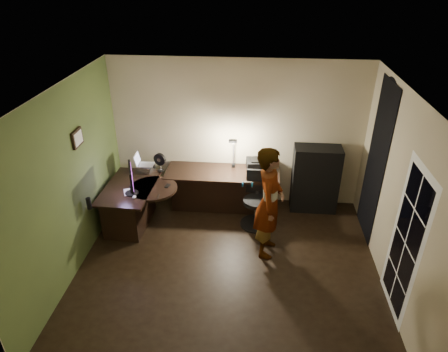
# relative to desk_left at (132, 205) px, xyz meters

# --- Properties ---
(floor) EXTENTS (4.50, 4.00, 0.01)m
(floor) POSITION_rel_desk_left_xyz_m (1.74, -0.99, -0.38)
(floor) COLOR black
(floor) RESTS_ON ground
(ceiling) EXTENTS (4.50, 4.00, 0.01)m
(ceiling) POSITION_rel_desk_left_xyz_m (1.74, -0.99, 2.33)
(ceiling) COLOR silver
(ceiling) RESTS_ON floor
(wall_back) EXTENTS (4.50, 0.01, 2.70)m
(wall_back) POSITION_rel_desk_left_xyz_m (1.74, 1.01, 0.97)
(wall_back) COLOR tan
(wall_back) RESTS_ON floor
(wall_front) EXTENTS (4.50, 0.01, 2.70)m
(wall_front) POSITION_rel_desk_left_xyz_m (1.74, -3.00, 0.97)
(wall_front) COLOR tan
(wall_front) RESTS_ON floor
(wall_left) EXTENTS (0.01, 4.00, 2.70)m
(wall_left) POSITION_rel_desk_left_xyz_m (-0.52, -0.99, 0.97)
(wall_left) COLOR tan
(wall_left) RESTS_ON floor
(wall_right) EXTENTS (0.01, 4.00, 2.70)m
(wall_right) POSITION_rel_desk_left_xyz_m (3.99, -0.99, 0.97)
(wall_right) COLOR tan
(wall_right) RESTS_ON floor
(green_wall_overlay) EXTENTS (0.00, 4.00, 2.70)m
(green_wall_overlay) POSITION_rel_desk_left_xyz_m (-0.50, -0.99, 0.97)
(green_wall_overlay) COLOR #465928
(green_wall_overlay) RESTS_ON floor
(arched_doorway) EXTENTS (0.01, 0.90, 2.60)m
(arched_doorway) POSITION_rel_desk_left_xyz_m (3.98, 0.16, 0.92)
(arched_doorway) COLOR black
(arched_doorway) RESTS_ON floor
(french_door) EXTENTS (0.02, 0.92, 2.10)m
(french_door) POSITION_rel_desk_left_xyz_m (3.98, -1.54, 0.67)
(french_door) COLOR white
(french_door) RESTS_ON floor
(framed_picture) EXTENTS (0.04, 0.30, 0.25)m
(framed_picture) POSITION_rel_desk_left_xyz_m (-0.48, -0.54, 1.47)
(framed_picture) COLOR black
(framed_picture) RESTS_ON wall_left
(desk_left) EXTENTS (0.86, 1.34, 0.76)m
(desk_left) POSITION_rel_desk_left_xyz_m (0.00, 0.00, 0.00)
(desk_left) COLOR black
(desk_left) RESTS_ON floor
(desk_right) EXTENTS (2.04, 0.72, 0.76)m
(desk_right) POSITION_rel_desk_left_xyz_m (1.51, 0.64, 0.00)
(desk_right) COLOR black
(desk_right) RESTS_ON floor
(cabinet) EXTENTS (0.83, 0.42, 1.24)m
(cabinet) POSITION_rel_desk_left_xyz_m (3.18, 0.79, 0.24)
(cabinet) COLOR black
(cabinet) RESTS_ON floor
(laptop_stand) EXTENTS (0.31, 0.28, 0.11)m
(laptop_stand) POSITION_rel_desk_left_xyz_m (0.14, 0.57, 0.44)
(laptop_stand) COLOR silver
(laptop_stand) RESTS_ON desk_left
(laptop) EXTENTS (0.32, 0.30, 0.21)m
(laptop) POSITION_rel_desk_left_xyz_m (0.14, 0.57, 0.60)
(laptop) COLOR silver
(laptop) RESTS_ON laptop_stand
(monitor) EXTENTS (0.28, 0.54, 0.35)m
(monitor) POSITION_rel_desk_left_xyz_m (0.10, -0.22, 0.56)
(monitor) COLOR black
(monitor) RESTS_ON desk_left
(mouse) EXTENTS (0.08, 0.10, 0.03)m
(mouse) POSITION_rel_desk_left_xyz_m (0.18, -0.35, 0.40)
(mouse) COLOR silver
(mouse) RESTS_ON desk_left
(phone) EXTENTS (0.09, 0.14, 0.01)m
(phone) POSITION_rel_desk_left_xyz_m (0.63, 0.07, 0.38)
(phone) COLOR black
(phone) RESTS_ON desk_left
(pen) EXTENTS (0.01, 0.14, 0.01)m
(pen) POSITION_rel_desk_left_xyz_m (0.56, -0.29, 0.39)
(pen) COLOR black
(pen) RESTS_ON desk_left
(speaker) EXTENTS (0.09, 0.09, 0.19)m
(speaker) POSITION_rel_desk_left_xyz_m (-0.40, -0.72, 0.47)
(speaker) COLOR black
(speaker) RESTS_ON desk_left
(notepad) EXTENTS (0.23, 0.27, 0.01)m
(notepad) POSITION_rel_desk_left_xyz_m (0.05, -0.19, 0.39)
(notepad) COLOR silver
(notepad) RESTS_ON desk_left
(desk_fan) EXTENTS (0.25, 0.19, 0.35)m
(desk_fan) POSITION_rel_desk_left_xyz_m (0.41, 0.57, 0.57)
(desk_fan) COLOR black
(desk_fan) RESTS_ON desk_right
(headphones) EXTENTS (0.20, 0.09, 0.09)m
(headphones) POSITION_rel_desk_left_xyz_m (1.97, 0.15, 0.44)
(headphones) COLOR navy
(headphones) RESTS_ON desk_right
(printer) EXTENTS (0.46, 0.38, 0.19)m
(printer) POSITION_rel_desk_left_xyz_m (2.15, 0.81, 0.49)
(printer) COLOR black
(printer) RESTS_ON desk_right
(desk_lamp) EXTENTS (0.19, 0.32, 0.67)m
(desk_lamp) POSITION_rel_desk_left_xyz_m (1.69, 0.84, 0.73)
(desk_lamp) COLOR black
(desk_lamp) RESTS_ON desk_right
(office_chair) EXTENTS (0.56, 0.56, 0.97)m
(office_chair) POSITION_rel_desk_left_xyz_m (2.14, 0.15, 0.11)
(office_chair) COLOR black
(office_chair) RESTS_ON floor
(person) EXTENTS (0.51, 0.70, 1.80)m
(person) POSITION_rel_desk_left_xyz_m (2.32, -0.54, 0.52)
(person) COLOR #D8A88C
(person) RESTS_ON floor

